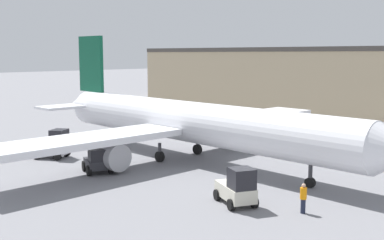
# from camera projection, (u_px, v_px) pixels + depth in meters

# --- Properties ---
(ground_plane) EXTENTS (400.00, 400.00, 0.00)m
(ground_plane) POSITION_uv_depth(u_px,v_px,m) (192.00, 161.00, 40.57)
(ground_plane) COLOR slate
(terminal_building) EXTENTS (88.26, 11.52, 10.02)m
(terminal_building) POSITION_uv_depth(u_px,v_px,m) (378.00, 81.00, 69.61)
(terminal_building) COLOR tan
(terminal_building) RESTS_ON ground_plane
(airplane) EXTENTS (38.36, 34.76, 10.79)m
(airplane) POSITION_uv_depth(u_px,v_px,m) (184.00, 122.00, 40.83)
(airplane) COLOR white
(airplane) RESTS_ON ground_plane
(ground_crew_worker) EXTENTS (0.38, 0.38, 1.73)m
(ground_crew_worker) POSITION_uv_depth(u_px,v_px,m) (303.00, 197.00, 27.10)
(ground_crew_worker) COLOR #1E2338
(ground_crew_worker) RESTS_ON ground_plane
(baggage_tug) EXTENTS (3.34, 2.82, 2.38)m
(baggage_tug) POSITION_uv_depth(u_px,v_px,m) (237.00, 188.00, 28.53)
(baggage_tug) COLOR beige
(baggage_tug) RESTS_ON ground_plane
(belt_loader_truck) EXTENTS (3.03, 2.73, 1.94)m
(belt_loader_truck) POSITION_uv_depth(u_px,v_px,m) (98.00, 161.00, 36.33)
(belt_loader_truck) COLOR #2D2D33
(belt_loader_truck) RESTS_ON ground_plane
(pushback_tug) EXTENTS (3.24, 2.99, 2.52)m
(pushback_tug) POSITION_uv_depth(u_px,v_px,m) (54.00, 145.00, 41.53)
(pushback_tug) COLOR #B2B2B7
(pushback_tug) RESTS_ON ground_plane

